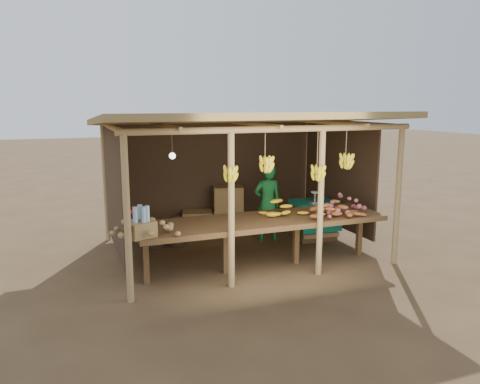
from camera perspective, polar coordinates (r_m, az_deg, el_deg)
name	(u,v)px	position (r m, az deg, el deg)	size (l,w,h in m)	color
ground	(240,251)	(8.29, 0.00, -7.15)	(60.00, 60.00, 0.00)	brown
stall_structure	(242,142)	(7.91, 0.20, 6.17)	(4.70, 3.50, 2.43)	tan
counter	(262,222)	(7.24, 2.69, -3.73)	(3.90, 1.05, 0.80)	brown
potato_heap	(144,222)	(6.39, -11.62, -3.66)	(0.88, 0.53, 0.36)	#94784C
sweet_potato_heap	(332,205)	(7.47, 11.17, -1.60)	(0.86, 0.52, 0.35)	#9D5428
onion_heap	(342,203)	(7.65, 12.33, -1.33)	(0.85, 0.51, 0.36)	#A75158
banana_pile	(283,204)	(7.49, 5.21, -1.43)	(0.59, 0.36, 0.35)	yellow
tomato_basin	(136,217)	(7.12, -12.59, -3.05)	(0.38, 0.38, 0.20)	navy
bottle_box	(141,225)	(6.33, -11.95, -3.98)	(0.41, 0.37, 0.43)	olive
vendor	(267,203)	(8.75, 3.37, -1.33)	(0.52, 0.34, 1.44)	#186E2E
tarp_crate	(314,219)	(9.03, 9.00, -3.22)	(0.84, 0.74, 0.95)	brown
carton_stack	(218,213)	(9.27, -2.71, -2.63)	(1.31, 0.60, 0.92)	olive
burlap_sacks	(165,231)	(8.55, -9.15, -4.77)	(0.91, 0.48, 0.64)	#412E1E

